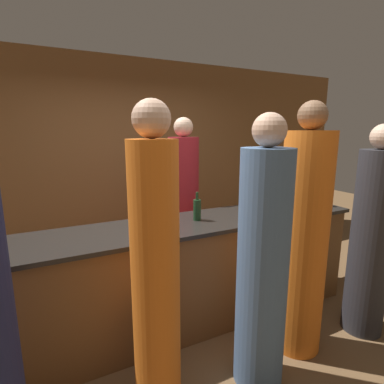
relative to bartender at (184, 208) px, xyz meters
The scene contains 15 objects.
ground_plane 1.24m from the bartender, 115.95° to the right, with size 14.00×14.00×0.00m, color brown.
back_wall 1.36m from the bartender, 106.97° to the left, with size 8.00×0.06×2.80m.
bar_counter 0.94m from the bartender, 115.95° to the right, with size 3.56×0.67×1.00m.
bartender is the anchor object (origin of this frame).
guest_0 1.90m from the bartender, 55.22° to the right, with size 0.34×0.34×1.86m.
guest_1 1.65m from the bartender, 121.15° to the right, with size 0.31×0.31×1.98m.
guest_3 1.49m from the bartender, 75.26° to the right, with size 0.38×0.38×2.02m.
guest_4 1.58m from the bartender, 94.99° to the right, with size 0.35×0.35×1.91m.
wine_bottle_0 0.79m from the bartender, 105.76° to the right, with size 0.07×0.07×0.26m.
wine_bottle_1 0.94m from the bartender, 43.94° to the right, with size 0.07×0.07×0.32m.
wine_glass_0 1.24m from the bartender, 58.05° to the right, with size 0.06×0.06×0.16m.
wine_glass_2 1.14m from the bartender, 57.66° to the right, with size 0.08×0.08×0.16m.
wine_glass_3 1.60m from the bartender, 34.71° to the right, with size 0.08×0.08×0.16m.
wine_glass_4 1.20m from the bartender, 42.19° to the right, with size 0.07×0.07×0.14m.
wine_glass_5 1.04m from the bartender, 51.71° to the right, with size 0.07×0.07×0.16m.
Camera 1 is at (-1.05, -2.31, 1.80)m, focal length 28.00 mm.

